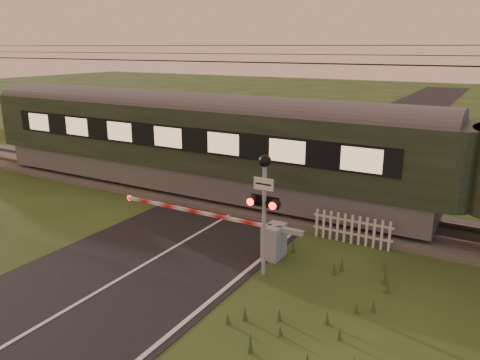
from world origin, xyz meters
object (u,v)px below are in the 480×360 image
Objects in this scene: boom_gate at (264,237)px; picket_fence at (352,229)px; crossing_signal at (264,194)px; train at (476,175)px.

boom_gate reaches higher than picket_fence.
picket_fence is at bearing 65.71° from crossing_signal.
train is 6.97m from crossing_signal.
train is 16.36× the size of picket_fence.
crossing_signal is 4.04m from picket_fence.
boom_gate is 2.16m from crossing_signal.
crossing_signal is (-4.68, -5.17, 0.08)m from train.
boom_gate is at bearing -133.53° from picket_fence.
train is 6.33× the size of boom_gate.
crossing_signal is at bearing -114.29° from picket_fence.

